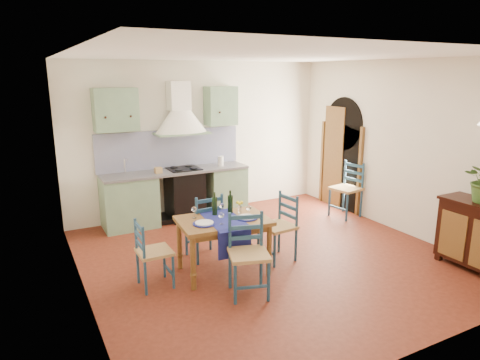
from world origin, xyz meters
name	(u,v)px	position (x,y,z in m)	size (l,w,h in m)	color
floor	(269,257)	(0.00, 0.00, 0.00)	(5.00, 5.00, 0.00)	#4C1B10
back_wall	(181,161)	(-0.47, 2.29, 1.05)	(5.00, 0.96, 2.80)	silver
right_wall	(388,149)	(2.50, 0.28, 1.34)	(0.26, 5.00, 2.80)	silver
left_wall	(77,183)	(-2.50, 0.00, 1.40)	(0.04, 5.00, 2.80)	silver
ceiling	(273,55)	(0.00, 0.00, 2.80)	(5.00, 5.00, 0.01)	white
dining_table	(224,225)	(-0.77, -0.11, 0.65)	(1.22, 0.94, 1.05)	brown
chair_near	(248,254)	(-0.77, -0.76, 0.50)	(0.57, 0.57, 0.97)	navy
chair_far	(205,225)	(-0.82, 0.42, 0.50)	(0.47, 0.47, 0.96)	navy
chair_left	(152,253)	(-1.73, -0.07, 0.44)	(0.40, 0.40, 0.86)	navy
chair_right	(279,227)	(0.09, -0.11, 0.49)	(0.48, 0.48, 0.94)	navy
chair_spare	(347,189)	(2.24, 0.92, 0.52)	(0.54, 0.54, 1.01)	navy
sideboard	(480,234)	(2.26, -1.63, 0.51)	(0.50, 1.05, 0.94)	black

